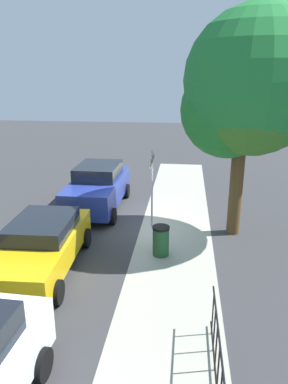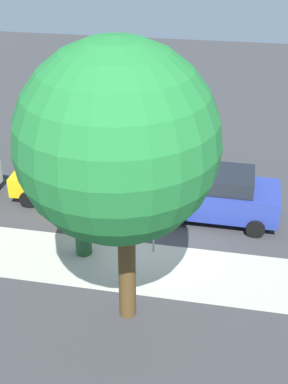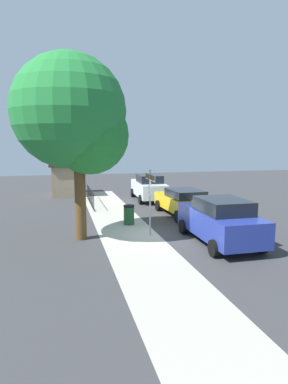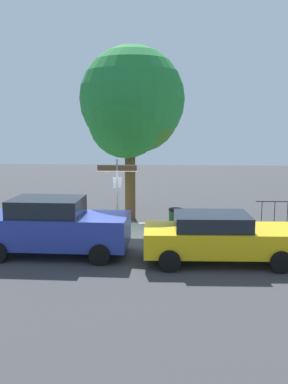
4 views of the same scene
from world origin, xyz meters
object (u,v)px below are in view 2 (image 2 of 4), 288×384
Objects in this scene: car_blue at (214,195)px; car_yellow at (77,180)px; street_sign at (154,197)px; shade_tree at (118,152)px; trash_bin at (83,240)px.

car_blue reaches higher than car_yellow.
shade_tree reaches higher than street_sign.
street_sign is at bearing -95.50° from shade_tree.
car_yellow is (3.49, -2.90, -1.25)m from street_sign.
street_sign is at bearing 55.60° from car_blue.
shade_tree reaches higher than trash_bin.
street_sign is 2.98× the size of trash_bin.
car_yellow is (3.19, -6.07, -4.20)m from shade_tree.
street_sign is at bearing 138.13° from car_yellow.
car_yellow is at bearing -69.28° from trash_bin.
street_sign is at bearing -167.27° from trash_bin.
car_blue is at bearing -124.89° from street_sign.
trash_bin is (-1.29, 3.40, -0.30)m from car_yellow.
shade_tree is 5.56m from trash_bin.
trash_bin is (3.93, 2.98, -0.45)m from car_blue.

